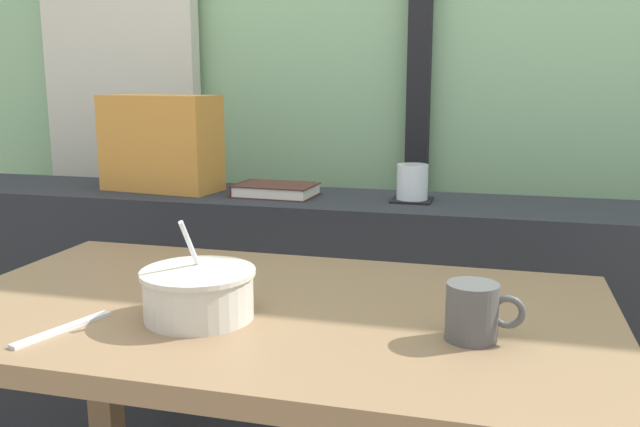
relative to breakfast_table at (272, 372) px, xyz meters
name	(u,v)px	position (x,y,z in m)	size (l,w,h in m)	color
curtain_left_panel	(119,36)	(-0.91, 1.07, 0.64)	(0.56, 0.06, 2.50)	beige
window_divider_post	(421,14)	(0.11, 1.10, 0.69)	(0.07, 0.05, 2.60)	black
dark_console_ledge	(355,346)	(0.01, 0.64, -0.21)	(2.80, 0.33, 0.80)	#23262B
breakfast_table	(272,372)	(0.00, 0.00, 0.00)	(1.13, 0.64, 0.73)	brown
coaster_square	(412,200)	(0.15, 0.65, 0.20)	(0.10, 0.10, 0.01)	black
juice_glass	(412,183)	(0.15, 0.65, 0.24)	(0.08, 0.08, 0.09)	white
closed_book	(275,190)	(-0.21, 0.63, 0.21)	(0.21, 0.15, 0.03)	#47231E
throw_pillow	(161,143)	(-0.54, 0.64, 0.32)	(0.32, 0.14, 0.26)	#D18938
soup_bowl	(199,294)	(-0.09, -0.09, 0.16)	(0.18, 0.18, 0.16)	beige
fork_utensil	(63,329)	(-0.26, -0.20, 0.12)	(0.02, 0.17, 0.01)	silver
ceramic_mug	(474,312)	(0.33, -0.07, 0.16)	(0.11, 0.08, 0.08)	#4C4C4C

